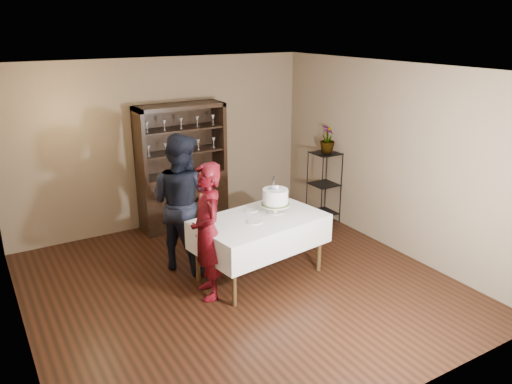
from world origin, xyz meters
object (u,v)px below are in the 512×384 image
cake_table (260,232)px  woman (207,232)px  china_hutch (183,186)px  plant_etagere (324,184)px  man (181,202)px  potted_plant (327,139)px  cake (275,198)px

cake_table → woman: size_ratio=1.04×
china_hutch → plant_etagere: 2.33m
china_hutch → woman: 2.35m
plant_etagere → man: 2.70m
man → cake_table: bearing=-168.3°
cake_table → man: (-0.74, 0.78, 0.30)m
woman → potted_plant: 3.08m
man → potted_plant: 2.78m
cake_table → woman: bearing=-172.6°
plant_etagere → cake_table: 2.22m
cake → potted_plant: 2.05m
potted_plant → man: bearing=-172.7°
cake → cake_table: bearing=-168.9°
china_hutch → plant_etagere: (2.08, -1.05, -0.01)m
cake_table → man: size_ratio=0.95×
cake_table → man: man is taller
cake_table → woman: 0.82m
china_hutch → cake_table: (0.16, -2.16, -0.04)m
man → cake: (1.01, -0.73, 0.09)m
man → potted_plant: bearing=-114.4°
plant_etagere → woman: size_ratio=0.71×
cake_table → potted_plant: (1.97, 1.13, 0.78)m
cake_table → man: bearing=133.5°
plant_etagere → cake: bearing=-147.6°
woman → plant_etagere: bearing=125.0°
woman → cake: woman is taller
man → woman: bearing=145.3°
cake_table → woman: woman is taller
china_hutch → cake_table: 2.16m
plant_etagere → cake: 2.00m
china_hutch → potted_plant: size_ratio=4.59×
cake → potted_plant: (1.71, 1.08, 0.38)m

